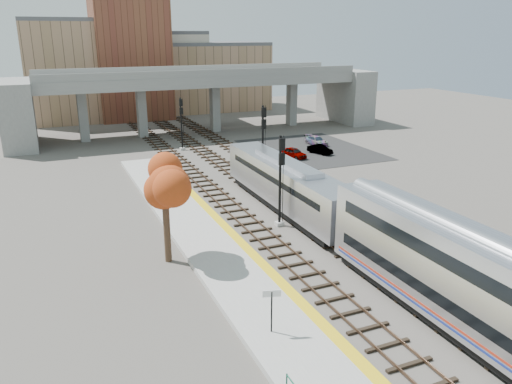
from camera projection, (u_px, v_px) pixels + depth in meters
name	position (u px, v px, depth m)	size (l,w,h in m)	color
ground	(330.00, 252.00, 34.29)	(160.00, 160.00, 0.00)	#47423D
platform	(232.00, 268.00, 31.51)	(4.50, 60.00, 0.35)	#9E9E99
yellow_strip	(259.00, 260.00, 32.17)	(0.70, 60.00, 0.01)	yellow
tracks	(267.00, 197.00, 45.55)	(10.70, 95.00, 0.25)	black
overpass	(201.00, 93.00, 73.72)	(54.00, 12.00, 9.50)	slate
buildings_far	(146.00, 70.00, 90.58)	(43.00, 21.00, 20.60)	#A07A5D
parking_lot	(310.00, 150.00, 64.03)	(14.00, 18.00, 0.04)	black
locomotive	(286.00, 184.00, 41.71)	(3.02, 19.05, 4.10)	#A8AAB2
signal_mast_near	(280.00, 182.00, 37.81)	(0.60, 0.64, 7.12)	#9E9E99
signal_mast_mid	(263.00, 143.00, 50.15)	(0.60, 0.64, 7.51)	#9E9E99
signal_mast_far	(182.00, 125.00, 62.81)	(0.60, 0.64, 6.64)	#9E9E99
station_sign	(272.00, 302.00, 24.04)	(0.88, 0.30, 2.27)	black
tree	(164.00, 186.00, 31.34)	(3.60, 3.60, 6.94)	#382619
car_a	(294.00, 153.00, 59.64)	(1.42, 3.53, 1.20)	#99999E
car_b	(320.00, 149.00, 61.57)	(1.17, 3.35, 1.10)	#99999E
car_c	(316.00, 141.00, 66.48)	(1.59, 3.92, 1.14)	#99999E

